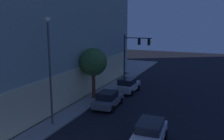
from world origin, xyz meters
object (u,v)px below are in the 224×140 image
object	(u,v)px
traffic_light_far_corner	(134,48)
car_grey	(108,99)
sidewalk_tree	(93,62)
street_lamp_sidewalk	(49,60)
car_white	(149,134)
car_silver	(128,85)

from	to	relation	value
traffic_light_far_corner	car_grey	size ratio (longest dim) A/B	1.47
sidewalk_tree	car_grey	xyz separation A→B (m)	(-1.81, -2.54, -3.33)
street_lamp_sidewalk	car_white	bearing A→B (deg)	-90.65
car_grey	car_silver	distance (m)	5.71
car_white	car_grey	world-z (taller)	car_white
sidewalk_tree	car_white	bearing A→B (deg)	-133.22
traffic_light_far_corner	street_lamp_sidewalk	world-z (taller)	street_lamp_sidewalk
car_white	car_silver	world-z (taller)	car_silver
street_lamp_sidewalk	car_grey	size ratio (longest dim) A/B	1.99
car_white	car_grey	size ratio (longest dim) A/B	1.07
traffic_light_far_corner	car_white	size ratio (longest dim) A/B	1.38
street_lamp_sidewalk	sidewalk_tree	bearing A→B (deg)	0.91
street_lamp_sidewalk	sidewalk_tree	distance (m)	7.87
car_grey	sidewalk_tree	bearing A→B (deg)	54.58
car_white	sidewalk_tree	bearing A→B (deg)	46.78
sidewalk_tree	car_white	xyz separation A→B (m)	(-7.84, -8.34, -3.29)
traffic_light_far_corner	car_silver	xyz separation A→B (m)	(-5.96, -1.17, -3.80)
traffic_light_far_corner	street_lamp_sidewalk	xyz separation A→B (m)	(-17.61, 1.31, 0.86)
sidewalk_tree	car_silver	bearing A→B (deg)	-33.66
sidewalk_tree	car_grey	world-z (taller)	sidewalk_tree
street_lamp_sidewalk	car_silver	world-z (taller)	street_lamp_sidewalk
sidewalk_tree	car_grey	distance (m)	4.56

